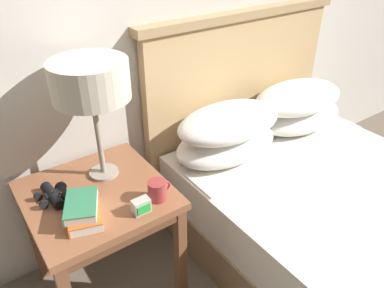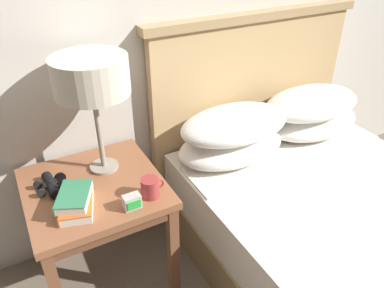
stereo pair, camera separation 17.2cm
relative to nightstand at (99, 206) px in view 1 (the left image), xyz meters
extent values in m
cube|color=brown|center=(0.00, 0.00, 0.06)|extent=(0.58, 0.58, 0.04)
cube|color=brown|center=(0.00, 0.00, 0.02)|extent=(0.55, 0.55, 0.05)
cube|color=brown|center=(0.25, -0.25, -0.24)|extent=(0.04, 0.04, 0.56)
cube|color=brown|center=(-0.26, 0.26, -0.24)|extent=(0.04, 0.04, 0.56)
cube|color=brown|center=(0.25, 0.26, -0.24)|extent=(0.04, 0.04, 0.56)
cube|color=olive|center=(1.03, -0.64, -0.39)|extent=(1.20, 1.75, 0.24)
cube|color=silver|center=(1.03, -0.64, -0.15)|extent=(1.18, 1.72, 0.24)
cube|color=white|center=(1.03, -0.08, -0.03)|extent=(1.16, 0.28, 0.01)
cube|color=tan|center=(1.03, 0.27, 0.05)|extent=(1.27, 0.06, 1.12)
cube|color=#A4865B|center=(1.03, 0.27, 0.63)|extent=(1.33, 0.10, 0.04)
ellipsoid|color=white|center=(0.74, 0.03, 0.04)|extent=(0.60, 0.36, 0.15)
ellipsoid|color=white|center=(1.31, 0.03, 0.04)|extent=(0.60, 0.36, 0.15)
ellipsoid|color=white|center=(0.76, 0.03, 0.17)|extent=(0.60, 0.36, 0.15)
ellipsoid|color=white|center=(1.28, 0.03, 0.17)|extent=(0.60, 0.36, 0.15)
cylinder|color=gray|center=(0.08, 0.10, 0.09)|extent=(0.13, 0.13, 0.01)
cylinder|color=gray|center=(0.08, 0.10, 0.27)|extent=(0.02, 0.02, 0.36)
cylinder|color=beige|center=(0.08, 0.10, 0.53)|extent=(0.31, 0.31, 0.16)
cube|color=silver|center=(-0.10, -0.12, 0.10)|extent=(0.17, 0.23, 0.04)
cube|color=orange|center=(-0.10, -0.12, 0.12)|extent=(0.18, 0.23, 0.00)
cube|color=orange|center=(-0.15, -0.10, 0.10)|extent=(0.07, 0.20, 0.04)
cube|color=silver|center=(-0.10, -0.12, 0.14)|extent=(0.18, 0.21, 0.03)
cube|color=#337F56|center=(-0.10, -0.12, 0.15)|extent=(0.18, 0.21, 0.00)
cube|color=#337F56|center=(-0.15, -0.09, 0.14)|extent=(0.08, 0.17, 0.04)
cylinder|color=black|center=(-0.16, 0.02, 0.10)|extent=(0.05, 0.10, 0.04)
cylinder|color=black|center=(-0.11, 0.03, 0.10)|extent=(0.05, 0.01, 0.05)
cylinder|color=black|center=(-0.21, 0.02, 0.10)|extent=(0.04, 0.01, 0.04)
cylinder|color=black|center=(-0.17, 0.09, 0.10)|extent=(0.05, 0.10, 0.04)
cylinder|color=black|center=(-0.12, 0.09, 0.10)|extent=(0.05, 0.01, 0.05)
cylinder|color=black|center=(-0.21, 0.08, 0.10)|extent=(0.04, 0.01, 0.04)
cube|color=black|center=(-0.16, 0.05, 0.11)|extent=(0.06, 0.04, 0.01)
cylinder|color=black|center=(-0.16, 0.05, 0.11)|extent=(0.02, 0.01, 0.02)
cylinder|color=#993333|center=(0.19, -0.19, 0.12)|extent=(0.08, 0.08, 0.08)
torus|color=#993333|center=(0.23, -0.19, 0.13)|extent=(0.05, 0.01, 0.05)
cube|color=#B7B2A8|center=(0.10, -0.22, 0.11)|extent=(0.07, 0.04, 0.06)
cube|color=green|center=(0.10, -0.24, 0.11)|extent=(0.06, 0.00, 0.04)
camera|label=1|loc=(-0.38, -1.25, 1.08)|focal=35.00mm
camera|label=2|loc=(-0.24, -1.34, 1.08)|focal=35.00mm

